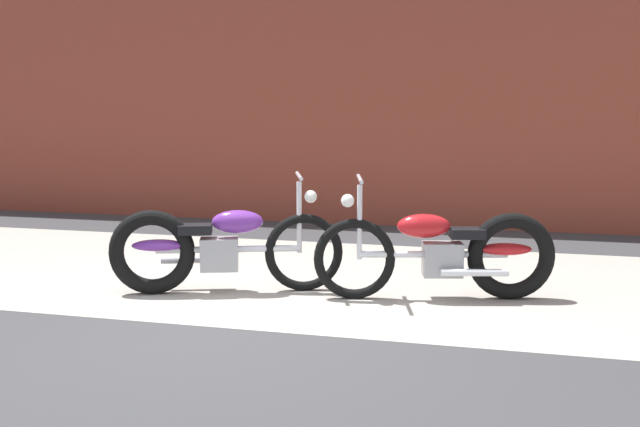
# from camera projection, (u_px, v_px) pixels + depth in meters

# --- Properties ---
(ground_plane) EXTENTS (80.00, 80.00, 0.00)m
(ground_plane) POSITION_uv_depth(u_px,v_px,m) (220.00, 328.00, 5.26)
(ground_plane) COLOR #38383A
(sidewalk_slab) EXTENTS (36.00, 3.50, 0.01)m
(sidewalk_slab) POSITION_uv_depth(u_px,v_px,m) (290.00, 275.00, 6.93)
(sidewalk_slab) COLOR #9E998E
(sidewalk_slab) RESTS_ON ground
(brick_building_wall) EXTENTS (36.00, 0.50, 4.87)m
(brick_building_wall) POSITION_uv_depth(u_px,v_px,m) (362.00, 46.00, 9.89)
(brick_building_wall) COLOR brown
(brick_building_wall) RESTS_ON ground
(motorcycle_purple) EXTENTS (1.92, 0.89, 1.03)m
(motorcycle_purple) POSITION_uv_depth(u_px,v_px,m) (210.00, 248.00, 6.22)
(motorcycle_purple) COLOR black
(motorcycle_purple) RESTS_ON ground
(motorcycle_red) EXTENTS (1.97, 0.74, 1.03)m
(motorcycle_red) POSITION_uv_depth(u_px,v_px,m) (452.00, 252.00, 6.00)
(motorcycle_red) COLOR black
(motorcycle_red) RESTS_ON ground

